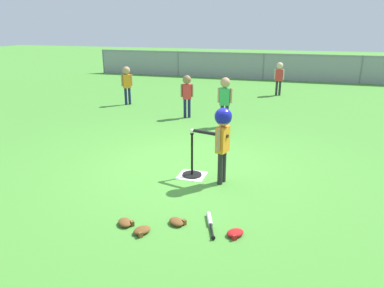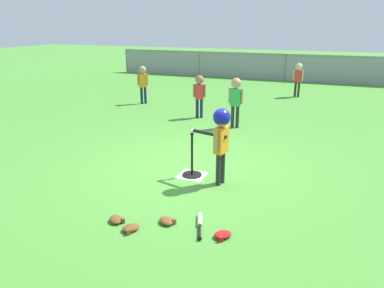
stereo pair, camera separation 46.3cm
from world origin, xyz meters
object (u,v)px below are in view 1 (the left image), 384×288
object	(u,v)px
glove_tossed_aside	(125,222)
batter_child	(222,130)
baseball_on_tee	(192,131)
glove_by_plate	(235,233)
fielder_near_right	(127,80)
fielder_deep_center	(279,74)
batting_tee	(192,169)
glove_near_bats	(177,222)
fielder_deep_left	(225,95)
spare_bat_silver	(210,222)
glove_outfield_drop	(142,230)
fielder_near_left	(187,91)

from	to	relation	value
glove_tossed_aside	batter_child	bearing A→B (deg)	61.56
baseball_on_tee	glove_by_plate	bearing A→B (deg)	-57.01
fielder_near_right	fielder_deep_center	distance (m)	5.21
batting_tee	batter_child	distance (m)	0.92
baseball_on_tee	batter_child	xyz separation A→B (m)	(0.52, -0.13, 0.09)
baseball_on_tee	batter_child	world-z (taller)	batter_child
baseball_on_tee	glove_tossed_aside	xyz separation A→B (m)	(-0.34, -1.73, -0.73)
baseball_on_tee	glove_near_bats	distance (m)	1.71
fielder_deep_left	fielder_near_right	distance (m)	3.75
fielder_deep_center	glove_near_bats	world-z (taller)	fielder_deep_center
batting_tee	spare_bat_silver	xyz separation A→B (m)	(0.66, -1.39, -0.09)
fielder_deep_center	glove_outfield_drop	bearing A→B (deg)	-95.26
fielder_near_left	spare_bat_silver	bearing A→B (deg)	-69.16
batter_child	glove_tossed_aside	world-z (taller)	batter_child
glove_by_plate	glove_outfield_drop	distance (m)	1.12
fielder_deep_center	glove_near_bats	size ratio (longest dim) A/B	4.17
fielder_deep_left	glove_by_plate	distance (m)	4.86
glove_near_bats	glove_outfield_drop	xyz separation A→B (m)	(-0.33, -0.31, 0.00)
spare_bat_silver	glove_by_plate	bearing A→B (deg)	-26.46
batting_tee	glove_outfield_drop	bearing A→B (deg)	-92.02
batter_child	fielder_near_right	world-z (taller)	batter_child
fielder_near_right	fielder_deep_center	bearing A→B (deg)	33.81
batting_tee	glove_tossed_aside	world-z (taller)	batting_tee
batting_tee	baseball_on_tee	xyz separation A→B (m)	(0.00, 0.00, 0.65)
baseball_on_tee	fielder_deep_left	distance (m)	3.10
glove_near_bats	spare_bat_silver	bearing A→B (deg)	18.66
fielder_near_right	glove_tossed_aside	distance (m)	7.22
batting_tee	fielder_deep_left	xyz separation A→B (m)	(-0.13, 3.10, 0.65)
fielder_near_right	batter_child	bearing A→B (deg)	-50.12
batter_child	glove_by_plate	bearing A→B (deg)	-70.97
glove_near_bats	baseball_on_tee	bearing A→B (deg)	100.01
baseball_on_tee	glove_outfield_drop	size ratio (longest dim) A/B	0.27
fielder_deep_left	spare_bat_silver	xyz separation A→B (m)	(0.79, -4.49, -0.74)
baseball_on_tee	fielder_deep_left	bearing A→B (deg)	92.40
fielder_near_right	glove_near_bats	size ratio (longest dim) A/B	4.27
baseball_on_tee	glove_by_plate	xyz separation A→B (m)	(1.02, -1.57, -0.73)
fielder_near_right	glove_outfield_drop	world-z (taller)	fielder_near_right
batting_tee	baseball_on_tee	world-z (taller)	baseball_on_tee
batter_child	fielder_deep_center	distance (m)	7.75
fielder_deep_center	spare_bat_silver	distance (m)	9.03
baseball_on_tee	glove_tossed_aside	world-z (taller)	baseball_on_tee
fielder_deep_center	spare_bat_silver	xyz separation A→B (m)	(-0.14, -9.00, -0.70)
batting_tee	fielder_near_right	distance (m)	5.91
fielder_near_left	glove_tossed_aside	distance (m)	5.53
fielder_near_right	spare_bat_silver	bearing A→B (deg)	-55.54
fielder_near_right	fielder_deep_left	bearing A→B (deg)	-25.37
fielder_near_right	fielder_deep_center	world-z (taller)	fielder_near_right
fielder_near_left	glove_outfield_drop	bearing A→B (deg)	-77.72
glove_by_plate	fielder_deep_left	bearing A→B (deg)	103.82
glove_by_plate	glove_tossed_aside	distance (m)	1.37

